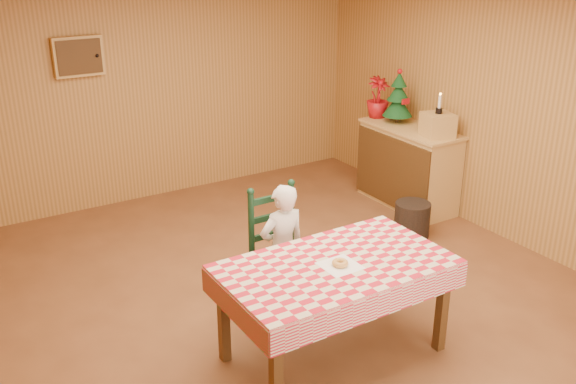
# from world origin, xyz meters

# --- Properties ---
(ground) EXTENTS (6.00, 6.00, 0.00)m
(ground) POSITION_xyz_m (0.00, 0.00, 0.00)
(ground) COLOR brown
(ground) RESTS_ON ground
(cabin_walls) EXTENTS (5.10, 6.05, 2.65)m
(cabin_walls) POSITION_xyz_m (-0.00, 0.53, 1.83)
(cabin_walls) COLOR #AE7D3F
(cabin_walls) RESTS_ON ground
(dining_table) EXTENTS (1.66, 0.96, 0.77)m
(dining_table) POSITION_xyz_m (-0.19, -0.75, 0.69)
(dining_table) COLOR #4C2F14
(dining_table) RESTS_ON ground
(ladder_chair) EXTENTS (0.44, 0.40, 1.08)m
(ladder_chair) POSITION_xyz_m (-0.19, 0.04, 0.50)
(ladder_chair) COLOR black
(ladder_chair) RESTS_ON ground
(seated_child) EXTENTS (0.41, 0.27, 1.12)m
(seated_child) POSITION_xyz_m (-0.19, -0.02, 0.56)
(seated_child) COLOR silver
(seated_child) RESTS_ON ground
(napkin) EXTENTS (0.26, 0.26, 0.00)m
(napkin) POSITION_xyz_m (-0.19, -0.80, 0.77)
(napkin) COLOR white
(napkin) RESTS_ON dining_table
(donut) EXTENTS (0.14, 0.14, 0.04)m
(donut) POSITION_xyz_m (-0.19, -0.80, 0.79)
(donut) COLOR gold
(donut) RESTS_ON napkin
(shelf_unit) EXTENTS (0.54, 1.24, 0.93)m
(shelf_unit) POSITION_xyz_m (2.23, 1.17, 0.47)
(shelf_unit) COLOR tan
(shelf_unit) RESTS_ON ground
(crate) EXTENTS (0.37, 0.37, 0.25)m
(crate) POSITION_xyz_m (2.24, 0.77, 1.06)
(crate) COLOR tan
(crate) RESTS_ON shelf_unit
(christmas_tree) EXTENTS (0.34, 0.34, 0.62)m
(christmas_tree) POSITION_xyz_m (2.24, 1.42, 1.21)
(christmas_tree) COLOR #4C2F14
(christmas_tree) RESTS_ON shelf_unit
(flower_arrangement) EXTENTS (0.28, 0.28, 0.48)m
(flower_arrangement) POSITION_xyz_m (2.19, 1.72, 1.17)
(flower_arrangement) COLOR #A10E13
(flower_arrangement) RESTS_ON shelf_unit
(candle_set) EXTENTS (0.07, 0.07, 0.22)m
(candle_set) POSITION_xyz_m (2.24, 0.77, 1.24)
(candle_set) COLOR black
(candle_set) RESTS_ON crate
(storage_bin) EXTENTS (0.44, 0.44, 0.37)m
(storage_bin) POSITION_xyz_m (1.70, 0.49, 0.18)
(storage_bin) COLOR black
(storage_bin) RESTS_ON ground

